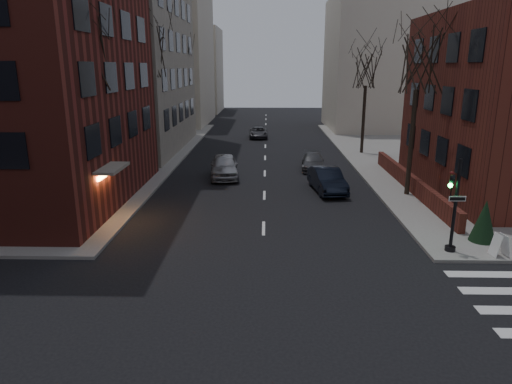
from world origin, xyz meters
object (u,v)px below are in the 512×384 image
Objects in this scene: traffic_signal at (453,212)px; streetlamp_near at (146,119)px; car_lane_far at (258,132)px; sandwich_board at (500,245)px; streetlamp_far at (192,99)px; evergreen_shrub at (484,221)px; tree_left_a at (86,51)px; car_lane_silver at (224,166)px; tree_left_c at (182,63)px; tree_right_b at (367,68)px; tree_left_b at (147,50)px; parked_sedan at (327,180)px; tree_right_a at (419,61)px; car_lane_gray at (313,162)px.

streetlamp_near reaches higher than traffic_signal.
car_lane_far is 4.51× the size of sandwich_board.
streetlamp_far reaches higher than evergreen_shrub.
traffic_signal is at bearing -16.65° from tree_left_a.
traffic_signal is 2.33m from sandwich_board.
traffic_signal is 0.82× the size of car_lane_silver.
tree_left_c reaches higher than tree_right_b.
tree_left_c is (0.00, 14.00, -0.88)m from tree_left_b.
parked_sedan is at bearing 21.29° from tree_left_a.
tree_left_b reaches higher than sandwich_board.
tree_left_c is 11.03m from car_lane_far.
traffic_signal is 35.76m from tree_left_c.
streetlamp_far is at bearing 149.53° from tree_right_b.
tree_right_b is 1.46× the size of streetlamp_far.
tree_left_a is 2.11× the size of car_lane_silver.
tree_right_a is 26.49m from car_lane_far.
tree_left_b reaches higher than tree_left_c.
streetlamp_far is 3.28× the size of evergreen_shrub.
traffic_signal reaches higher than car_lane_far.
streetlamp_far is 1.29× the size of car_lane_silver.
tree_right_b reaches higher than evergreen_shrub.
evergreen_shrub is at bearing 81.65° from sandwich_board.
streetlamp_near is 13.04m from parked_sedan.
parked_sedan is at bearing 112.43° from sandwich_board.
evergreen_shrub reaches higher than car_lane_gray.
tree_left_a reaches higher than evergreen_shrub.
streetlamp_near is at bearing -112.40° from car_lane_far.
tree_left_c is 10.23× the size of sandwich_board.
evergreen_shrub is (1.07, -7.82, -6.92)m from tree_right_a.
tree_left_c is 20.60m from car_lane_gray.
parked_sedan is (12.20, -23.01, -3.47)m from streetlamp_far.
streetlamp_far is 26.28m from parked_sedan.
evergreen_shrub is at bearing -33.19° from streetlamp_near.
streetlamp_near is 3.28× the size of evergreen_shrub.
traffic_signal is at bearing -148.62° from evergreen_shrub.
parked_sedan is 1.10× the size of car_lane_gray.
tree_left_a reaches higher than tree_right_b.
tree_right_a is at bearing 84.53° from traffic_signal.
car_lane_far is (-9.60, 9.55, -6.99)m from tree_right_b.
tree_left_a is 26.00m from tree_left_c.
streetlamp_near is at bearing 85.71° from tree_left_a.
tree_right_b is (17.60, -8.00, -0.44)m from tree_left_c.
tree_left_c is at bearing 122.05° from evergreen_shrub.
streetlamp_near reaches higher than car_lane_gray.
parked_sedan is (12.80, 4.99, -7.71)m from tree_left_a.
car_lane_gray is at bearing -76.00° from car_lane_far.
car_lane_far is at bearing 108.79° from evergreen_shrub.
tree_right_b is at bearing 61.91° from parked_sedan.
parked_sedan reaches higher than car_lane_far.
car_lane_silver is at bearing 135.62° from evergreen_shrub.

